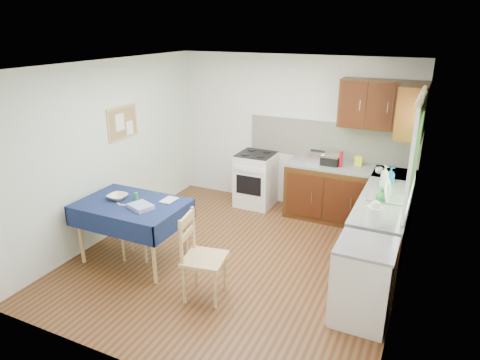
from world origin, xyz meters
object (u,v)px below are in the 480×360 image
at_px(chair_near, 200,254).
at_px(kettle, 374,214).
at_px(dining_table, 132,210).
at_px(dish_rack, 387,197).
at_px(sandwich_press, 330,160).
at_px(chair_far, 136,228).
at_px(toaster, 318,157).

bearing_deg(chair_near, kettle, -74.99).
relative_size(dining_table, dish_rack, 2.96).
distance_m(sandwich_press, dish_rack, 1.45).
bearing_deg(dish_rack, dining_table, -157.37).
xyz_separation_m(dining_table, sandwich_press, (1.96, 2.35, 0.27)).
xyz_separation_m(chair_near, sandwich_press, (0.77, 2.68, 0.44)).
relative_size(chair_far, chair_near, 0.82).
xyz_separation_m(chair_far, chair_near, (1.18, -0.37, 0.09)).
height_order(toaster, sandwich_press, toaster).
height_order(dining_table, sandwich_press, sandwich_press).
height_order(chair_far, toaster, toaster).
xyz_separation_m(chair_near, kettle, (1.71, 0.80, 0.49)).
distance_m(dining_table, dish_rack, 3.21).
bearing_deg(chair_near, sandwich_press, -26.09).
distance_m(dining_table, sandwich_press, 3.07).
relative_size(sandwich_press, dish_rack, 0.59).
height_order(sandwich_press, kettle, kettle).
xyz_separation_m(sandwich_press, kettle, (0.94, -1.88, 0.05)).
bearing_deg(sandwich_press, chair_far, -148.63).
bearing_deg(chair_near, dish_rack, -57.40).
bearing_deg(dish_rack, chair_far, -157.91).
bearing_deg(dish_rack, kettle, -93.69).
distance_m(toaster, sandwich_press, 0.21).
xyz_separation_m(chair_far, kettle, (2.89, 0.43, 0.58)).
distance_m(chair_near, kettle, 1.95).
distance_m(toaster, dish_rack, 1.61).
bearing_deg(toaster, dish_rack, -38.76).
bearing_deg(chair_far, dining_table, 59.99).
xyz_separation_m(dining_table, dish_rack, (2.94, 1.28, 0.22)).
distance_m(dining_table, toaster, 2.96).
relative_size(dining_table, chair_far, 1.60).
bearing_deg(dish_rack, chair_near, -138.29).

